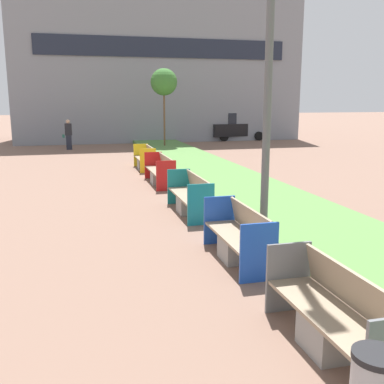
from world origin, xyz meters
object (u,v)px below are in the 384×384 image
Objects in this scene: bench_red_frame at (160,173)px; sapling_tree_far at (164,82)px; bench_teal_frame at (190,198)px; pedestrian_walking at (68,134)px; bench_grey_frame at (333,321)px; bench_yellow_frame at (145,160)px; bench_blue_frame at (239,240)px; parked_car_distant at (237,127)px.

sapling_tree_far is at bearing 78.26° from bench_red_frame.
pedestrian_walking reaches higher than bench_teal_frame.
bench_yellow_frame is at bearing 90.01° from bench_grey_frame.
bench_grey_frame is at bearing -90.02° from bench_teal_frame.
bench_red_frame is (0.00, 4.04, 0.00)m from bench_teal_frame.
bench_yellow_frame is at bearing 90.04° from bench_teal_frame.
bench_teal_frame is at bearing -78.92° from pedestrian_walking.
bench_blue_frame is 7.48m from bench_red_frame.
bench_red_frame is at bearing -125.72° from parked_car_distant.
bench_blue_frame is at bearing -90.05° from bench_teal_frame.
bench_red_frame is at bearing 89.96° from bench_blue_frame.
pedestrian_walking is at bearing 101.08° from bench_teal_frame.
sapling_tree_far reaches higher than bench_yellow_frame.
bench_teal_frame is 7.37m from bench_yellow_frame.
pedestrian_walking is (-5.30, 0.85, -2.85)m from sapling_tree_far.
sapling_tree_far is (2.24, 21.24, 3.33)m from bench_grey_frame.
pedestrian_walking is (-3.07, 15.65, 0.47)m from bench_teal_frame.
pedestrian_walking is 0.38× the size of parked_car_distant.
pedestrian_walking is (-3.06, 8.28, 0.49)m from bench_yellow_frame.
bench_red_frame is (0.00, 7.48, 0.01)m from bench_blue_frame.
bench_grey_frame is at bearing -82.10° from pedestrian_walking.
bench_blue_frame is 0.89× the size of bench_teal_frame.
bench_red_frame is 0.55× the size of parked_car_distant.
bench_grey_frame is at bearing -89.99° from bench_yellow_frame.
pedestrian_walking is at bearing 97.90° from bench_grey_frame.
bench_blue_frame is at bearing 90.02° from bench_grey_frame.
sapling_tree_far reaches higher than parked_car_distant.
parked_car_distant reaches higher than bench_yellow_frame.
bench_grey_frame is 1.12× the size of bench_yellow_frame.
bench_red_frame is 17.30m from parked_car_distant.
sapling_tree_far reaches higher than bench_red_frame.
pedestrian_walking is (-3.06, 19.09, 0.48)m from bench_blue_frame.
pedestrian_walking is at bearing 99.12° from bench_blue_frame.
bench_blue_frame and bench_red_frame have the same top height.
sapling_tree_far reaches higher than bench_grey_frame.
bench_grey_frame is 26.98m from parked_car_distant.
bench_teal_frame is 15.96m from pedestrian_walking.
bench_yellow_frame is at bearing 90.11° from bench_red_frame.
pedestrian_walking is (-3.07, 11.61, 0.47)m from bench_red_frame.
bench_grey_frame and bench_red_frame have the same top height.
sapling_tree_far is 7.98m from parked_car_distant.
bench_yellow_frame is at bearing -132.06° from parked_car_distant.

